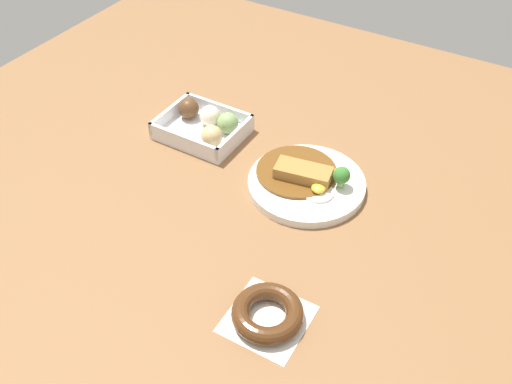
{
  "coord_description": "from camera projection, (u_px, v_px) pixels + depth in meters",
  "views": [
    {
      "loc": [
        -0.49,
        0.71,
        0.79
      ],
      "look_at": [
        -0.06,
        0.0,
        0.03
      ],
      "focal_mm": 40.24,
      "sensor_mm": 36.0,
      "label": 1
    }
  ],
  "objects": [
    {
      "name": "donut_box",
      "position": [
        206.0,
        125.0,
        1.3
      ],
      "size": [
        0.19,
        0.15,
        0.06
      ],
      "color": "white",
      "rests_on": "ground_plane"
    },
    {
      "name": "curry_plate",
      "position": [
        306.0,
        181.0,
        1.17
      ],
      "size": [
        0.24,
        0.24,
        0.07
      ],
      "color": "white",
      "rests_on": "ground_plane"
    },
    {
      "name": "chocolate_ring_donut",
      "position": [
        268.0,
        313.0,
        0.93
      ],
      "size": [
        0.13,
        0.13,
        0.03
      ],
      "color": "white",
      "rests_on": "ground_plane"
    },
    {
      "name": "ground_plane",
      "position": [
        230.0,
        192.0,
        1.17
      ],
      "size": [
        1.6,
        1.6,
        0.0
      ],
      "primitive_type": "plane",
      "color": "brown"
    }
  ]
}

